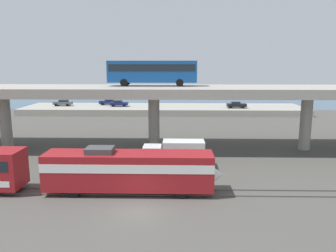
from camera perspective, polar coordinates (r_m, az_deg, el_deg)
The scene contains 13 objects.
ground_plane at distance 27.08m, azimuth -5.25°, elevation -14.42°, with size 260.00×260.00×0.00m, color #4C4944.
rail_strip_near at distance 30.05m, azimuth -4.52°, elevation -11.68°, with size 110.00×0.12×0.12m, color #59544C.
rail_strip_far at distance 31.36m, azimuth -4.25°, elevation -10.70°, with size 110.00×0.12×0.12m, color #59544C.
train_locomotive at distance 30.03m, azimuth -5.29°, elevation -7.37°, with size 15.95×3.04×4.18m.
highway_overpass at distance 44.64m, azimuth -2.46°, elevation 5.63°, with size 96.00×10.38×8.46m.
transit_bus_on_overpass at distance 45.86m, azimuth -2.73°, elevation 9.43°, with size 12.00×2.68×3.40m.
service_truck_west at distance 37.29m, azimuth 1.31°, elevation -4.65°, with size 6.80×2.46×3.04m.
pier_parking_lot at distance 80.14m, azimuth -0.74°, elevation 2.88°, with size 66.29×13.73×1.45m, color #9E998E.
parked_car_0 at distance 80.69m, azimuth -8.42°, elevation 3.89°, with size 4.27×1.91×1.50m.
parked_car_1 at distance 84.19m, azimuth -10.14°, elevation 4.11°, with size 4.43×1.89×1.50m.
parked_car_2 at distance 78.42m, azimuth 11.61°, elevation 3.60°, with size 4.43×1.96×1.50m.
parked_car_3 at distance 84.81m, azimuth -17.54°, elevation 3.83°, with size 4.40×1.91×1.50m.
harbor_water at distance 103.05m, azimuth -0.26°, elevation 4.18°, with size 140.00×36.00×0.01m, color #385B7A.
Camera 1 is at (3.00, -24.37, 11.40)m, focal length 35.60 mm.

